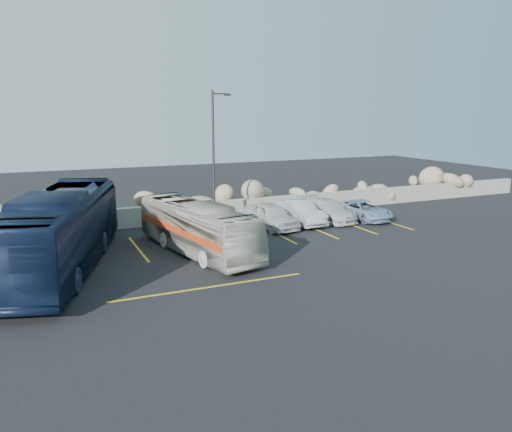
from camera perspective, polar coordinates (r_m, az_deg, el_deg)
name	(u,v)px	position (r m, az deg, el deg)	size (l,w,h in m)	color
ground	(236,285)	(20.22, -2.35, -7.90)	(90.00, 90.00, 0.00)	black
seawall	(162,215)	(31.13, -10.64, 0.13)	(60.00, 0.40, 1.20)	#99968B
riprap_pile	(157,201)	(32.14, -11.20, 1.75)	(54.00, 2.80, 2.60)	#887259
parking_lines	(277,241)	(26.90, 2.41, -2.83)	(18.16, 9.36, 0.01)	gold
lamppost	(214,156)	(28.93, -4.78, 6.81)	(1.14, 0.18, 8.00)	#322E2C
vintage_bus	(197,227)	(24.57, -6.77, -1.31)	(2.12, 9.05, 2.52)	beige
tour_coach	(60,231)	(23.34, -21.47, -1.60)	(2.91, 12.43, 3.46)	#0F1A33
car_a	(271,215)	(29.68, 1.70, 0.06)	(1.77, 4.41, 1.50)	silver
car_b	(300,212)	(30.85, 5.02, 0.41)	(1.52, 4.37, 1.44)	silver
car_c	(327,210)	(32.05, 8.16, 0.68)	(1.88, 4.62, 1.34)	silver
car_d	(364,210)	(32.82, 12.23, 0.67)	(1.99, 4.31, 1.20)	#8196B8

